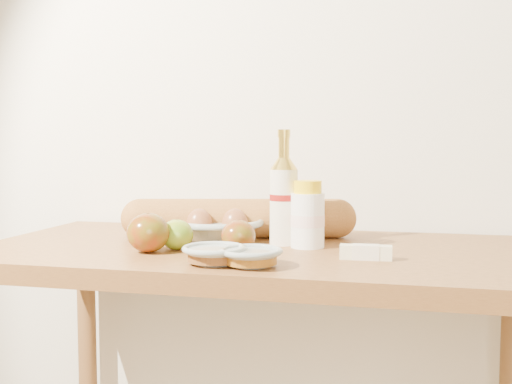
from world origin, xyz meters
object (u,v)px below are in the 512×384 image
bourbon_bottle (284,198)px  cream_bottle (308,217)px  table (259,303)px  egg_bowl (218,226)px  baguette (239,218)px

bourbon_bottle → cream_bottle: (0.06, -0.02, -0.04)m
table → cream_bottle: size_ratio=8.43×
cream_bottle → egg_bowl: 0.23m
bourbon_bottle → egg_bowl: size_ratio=0.97×
bourbon_bottle → cream_bottle: 0.07m
table → egg_bowl: 0.20m
table → baguette: size_ratio=2.16×
bourbon_bottle → egg_bowl: bearing=168.6°
table → baguette: bearing=124.5°
table → egg_bowl: bearing=148.6°
bourbon_bottle → egg_bowl: bourbon_bottle is taller
table → cream_bottle: (0.10, 0.02, 0.19)m
table → bourbon_bottle: 0.23m
bourbon_bottle → egg_bowl: 0.18m
table → bourbon_bottle: bearing=43.0°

